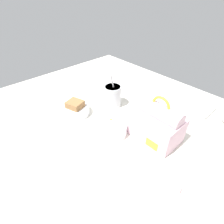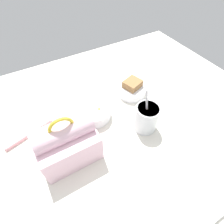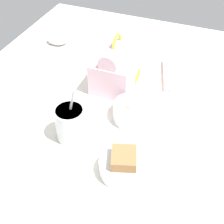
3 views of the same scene
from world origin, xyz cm
name	(u,v)px [view 3 (image 3 of 3)]	position (x,y,z in cm)	size (l,w,h in cm)	color
desk_surface	(107,118)	(0.00, 0.00, 1.00)	(140.00, 110.00, 2.00)	silver
keyboard	(22,80)	(5.31, 35.03, 3.02)	(41.46, 12.80, 2.10)	silver
lunch_bag	(117,67)	(16.82, 3.32, 9.20)	(18.48, 13.65, 19.50)	beige
soup_cup	(71,123)	(-12.02, 6.35, 7.60)	(8.58, 8.58, 17.90)	silver
bento_bowl_sandwich	(123,165)	(-18.25, -11.86, 4.63)	(12.79, 12.79, 7.04)	silver
bento_bowl_snacks	(135,111)	(2.56, -8.24, 4.68)	(13.84, 13.84, 6.17)	silver
computer_mouse	(57,40)	(34.17, 36.43, 3.54)	(6.55, 8.87, 3.08)	silver
chopstick_case	(166,75)	(27.48, -12.18, 2.80)	(18.48, 7.36, 1.60)	pink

